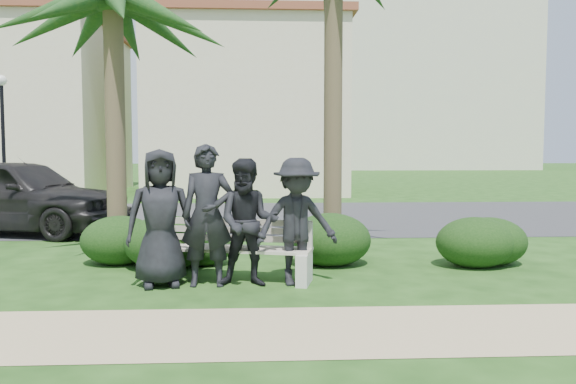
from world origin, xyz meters
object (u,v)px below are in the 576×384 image
object	(u,v)px
man_c	(248,223)
street_lamp	(2,116)
man_b	(207,215)
car_a	(17,195)
man_d	(297,221)
man_a	(160,218)
park_bench	(227,254)
palm_left	(113,0)

from	to	relation	value
man_c	street_lamp	bearing A→B (deg)	128.68
man_b	car_a	bearing A→B (deg)	130.58
man_c	man_d	distance (m)	0.64
man_b	car_a	distance (m)	6.75
man_a	man_d	size ratio (longest dim) A/B	1.07
man_d	car_a	world-z (taller)	man_d
street_lamp	man_c	world-z (taller)	street_lamp
man_b	man_d	size ratio (longest dim) A/B	1.11
park_bench	palm_left	world-z (taller)	palm_left
man_a	man_d	xyz separation A→B (m)	(1.77, 0.00, -0.06)
street_lamp	man_b	bearing A→B (deg)	-56.57
man_b	man_d	world-z (taller)	man_b
man_c	man_d	bearing A→B (deg)	8.05
man_c	palm_left	bearing A→B (deg)	139.56
man_a	man_d	distance (m)	1.77
man_a	street_lamp	bearing A→B (deg)	108.27
man_d	palm_left	bearing A→B (deg)	133.29
man_a	man_c	xyz separation A→B (m)	(1.14, -0.05, -0.06)
park_bench	palm_left	xyz separation A→B (m)	(-1.92, 1.78, 3.85)
man_d	man_b	bearing A→B (deg)	170.05
street_lamp	park_bench	bearing A→B (deg)	-55.05
man_b	palm_left	distance (m)	4.25
street_lamp	palm_left	xyz separation A→B (m)	(6.16, -9.78, 1.26)
park_bench	car_a	distance (m)	6.70
man_d	street_lamp	bearing A→B (deg)	116.75
palm_left	park_bench	bearing A→B (deg)	-42.85
street_lamp	man_a	bearing A→B (deg)	-58.64
man_c	man_d	size ratio (longest dim) A/B	1.00
street_lamp	man_c	size ratio (longest dim) A/B	2.57
park_bench	man_d	xyz separation A→B (m)	(0.93, -0.31, 0.48)
street_lamp	man_a	size ratio (longest dim) A/B	2.40
man_b	man_d	distance (m)	1.17
street_lamp	man_d	distance (m)	15.05
palm_left	car_a	distance (m)	5.29
man_c	car_a	bearing A→B (deg)	138.84
park_bench	man_c	world-z (taller)	man_c
man_c	palm_left	size ratio (longest dim) A/B	0.32
street_lamp	man_b	world-z (taller)	street_lamp
park_bench	man_b	world-z (taller)	man_b
park_bench	car_a	size ratio (longest dim) A/B	0.50
man_c	car_a	world-z (taller)	man_c
park_bench	man_c	size ratio (longest dim) A/B	1.44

